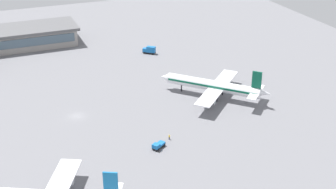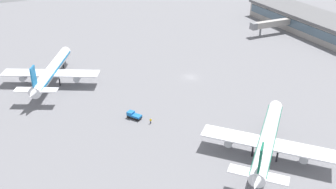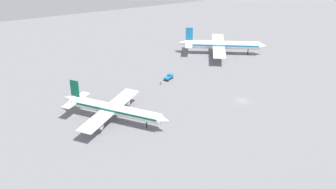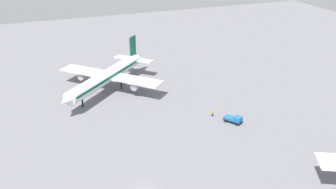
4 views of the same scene
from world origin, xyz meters
name	(u,v)px [view 1 (image 1 of 4)]	position (x,y,z in m)	size (l,w,h in m)	color
ground	(76,116)	(0.00, 0.00, 0.00)	(288.00, 288.00, 0.00)	slate
airplane_taxiing	(214,86)	(-48.70, 4.19, 4.54)	(31.85, 32.56, 12.48)	white
pushback_tractor	(158,145)	(-17.97, 28.67, 0.97)	(4.71, 4.03, 1.90)	black
catering_truck	(150,50)	(-42.71, -46.14, 1.70)	(5.54, 5.01, 3.30)	black
ground_crew_worker	(169,137)	(-22.88, 25.26, 0.85)	(0.48, 0.55, 1.67)	#1E2338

